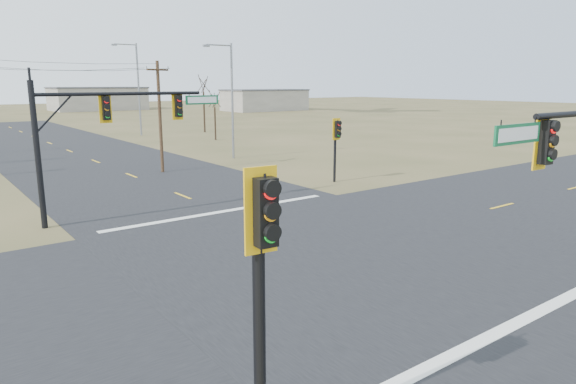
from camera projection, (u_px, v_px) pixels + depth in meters
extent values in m
plane|color=brown|center=(323.00, 252.00, 19.13)|extent=(320.00, 320.00, 0.00)
cube|color=black|center=(323.00, 251.00, 19.12)|extent=(160.00, 14.00, 0.02)
cube|color=black|center=(323.00, 251.00, 19.12)|extent=(14.00, 160.00, 0.02)
cube|color=silver|center=(511.00, 326.00, 13.23)|extent=(12.00, 0.40, 0.01)
cube|color=silver|center=(223.00, 211.00, 25.00)|extent=(12.00, 0.40, 0.01)
cube|color=#0C5730|center=(518.00, 134.00, 11.40)|extent=(1.80, 0.05, 0.45)
cylinder|color=black|center=(38.00, 156.00, 21.63)|extent=(0.25, 0.25, 6.29)
cylinder|color=black|center=(123.00, 94.00, 23.33)|extent=(7.64, 0.16, 0.16)
cube|color=#0C5730|center=(202.00, 100.00, 25.73)|extent=(1.80, 0.05, 0.45)
cylinder|color=black|center=(335.00, 152.00, 32.30)|extent=(0.17, 0.17, 3.88)
cylinder|color=black|center=(259.00, 323.00, 8.20)|extent=(0.21, 0.21, 4.80)
cylinder|color=#45301D|center=(160.00, 118.00, 35.43)|extent=(0.22, 0.22, 7.65)
cube|color=#45301D|center=(158.00, 70.00, 34.76)|extent=(1.80, 0.76, 0.12)
cylinder|color=slate|center=(232.00, 102.00, 42.04)|extent=(0.19, 0.19, 9.31)
cylinder|color=slate|center=(219.00, 45.00, 40.47)|extent=(2.23, 0.11, 0.11)
cube|color=slate|center=(206.00, 46.00, 39.84)|extent=(0.52, 0.25, 0.17)
cylinder|color=slate|center=(139.00, 90.00, 60.79)|extent=(0.21, 0.21, 10.73)
cylinder|color=slate|center=(125.00, 44.00, 58.96)|extent=(2.58, 0.13, 0.13)
cube|color=slate|center=(114.00, 45.00, 58.23)|extent=(0.60, 0.30, 0.19)
cylinder|color=black|center=(215.00, 124.00, 56.48)|extent=(0.19, 0.19, 3.58)
cylinder|color=black|center=(204.00, 112.00, 65.40)|extent=(0.22, 0.22, 5.04)
cube|color=#A49D92|center=(98.00, 99.00, 119.51)|extent=(20.00, 12.00, 5.00)
cube|color=#A49D92|center=(265.00, 101.00, 117.47)|extent=(18.00, 10.00, 4.50)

